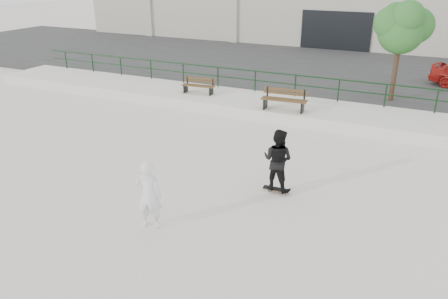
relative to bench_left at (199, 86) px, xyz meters
The scene contains 10 objects.
ground 9.96m from the bench_left, 70.48° to the right, with size 120.00×120.00×0.00m, color white.
ledge 3.37m from the bench_left, ahead, with size 30.00×3.00×0.50m, color silver.
parking_strip 9.28m from the bench_left, 69.03° to the left, with size 60.00×14.00×0.50m, color #303030.
railing 3.64m from the bench_left, 23.61° to the left, with size 28.00×0.06×1.03m.
bench_left is the anchor object (origin of this frame).
bench_right 4.57m from the bench_left, ahead, with size 1.96×0.71×0.88m.
tree 9.39m from the bench_left, 17.99° to the left, with size 2.46×2.19×4.38m.
skateboard 9.41m from the bench_left, 47.71° to the right, with size 0.79×0.24×0.09m.
standing_skater 9.38m from the bench_left, 47.71° to the right, with size 0.90×0.70×1.85m, color black.
seated_skater 10.86m from the bench_left, 68.22° to the right, with size 0.67×0.44×1.83m, color white.
Camera 1 is at (6.46, -8.55, 6.15)m, focal length 35.00 mm.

